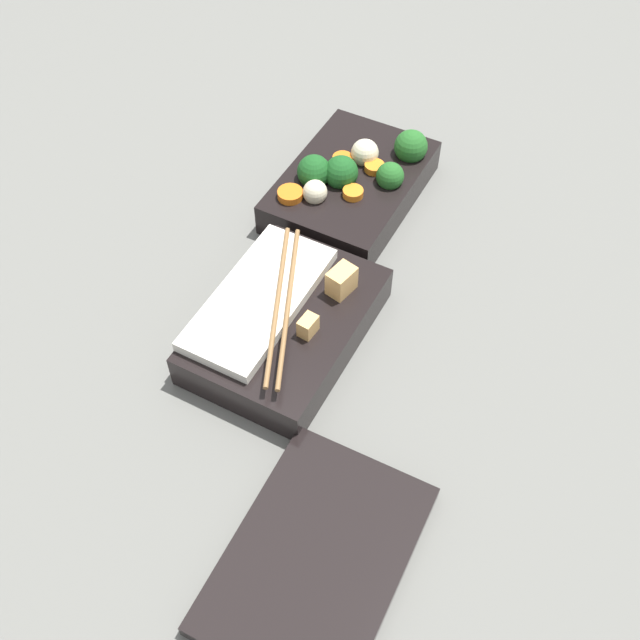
# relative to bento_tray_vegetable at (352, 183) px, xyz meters

# --- Properties ---
(ground_plane) EXTENTS (3.00, 3.00, 0.00)m
(ground_plane) POSITION_rel_bento_tray_vegetable_xyz_m (0.11, 0.03, -0.03)
(ground_plane) COLOR slate
(bento_tray_vegetable) EXTENTS (0.21, 0.14, 0.07)m
(bento_tray_vegetable) POSITION_rel_bento_tray_vegetable_xyz_m (0.00, 0.00, 0.00)
(bento_tray_vegetable) COLOR black
(bento_tray_vegetable) RESTS_ON ground_plane
(bento_tray_rice) EXTENTS (0.21, 0.14, 0.07)m
(bento_tray_rice) POSITION_rel_bento_tray_vegetable_xyz_m (0.22, 0.03, -0.00)
(bento_tray_rice) COLOR black
(bento_tray_rice) RESTS_ON ground_plane
(bento_lid) EXTENTS (0.21, 0.15, 0.02)m
(bento_lid) POSITION_rel_bento_tray_vegetable_xyz_m (0.42, 0.18, -0.02)
(bento_lid) COLOR black
(bento_lid) RESTS_ON ground_plane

